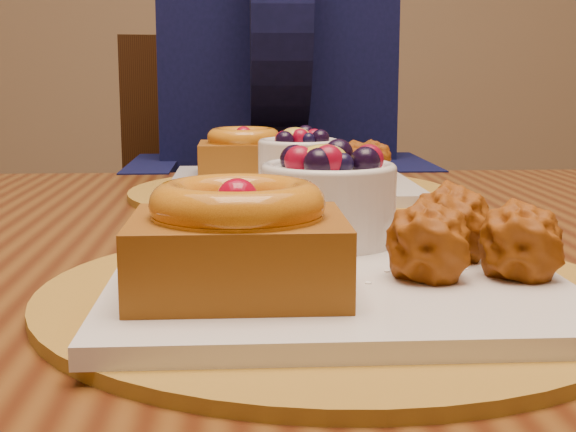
% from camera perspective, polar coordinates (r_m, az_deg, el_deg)
% --- Properties ---
extents(dining_table, '(1.60, 0.90, 0.76)m').
position_cam_1_polar(dining_table, '(0.75, 1.22, -6.92)').
color(dining_table, '#3C190A').
rests_on(dining_table, ground).
extents(place_setting_near, '(0.38, 0.38, 0.09)m').
position_cam_1_polar(place_setting_near, '(0.52, 2.77, -2.63)').
color(place_setting_near, brown).
rests_on(place_setting_near, dining_table).
extents(place_setting_far, '(0.38, 0.38, 0.09)m').
position_cam_1_polar(place_setting_far, '(0.94, 0.01, 2.90)').
color(place_setting_far, brown).
rests_on(place_setting_far, dining_table).
extents(chair_far, '(0.53, 0.53, 0.97)m').
position_cam_1_polar(chair_far, '(1.64, -3.23, -2.46)').
color(chair_far, black).
rests_on(chair_far, ground).
extents(diner, '(0.48, 0.47, 0.78)m').
position_cam_1_polar(diner, '(1.40, -0.83, 7.67)').
color(diner, black).
rests_on(diner, ground).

